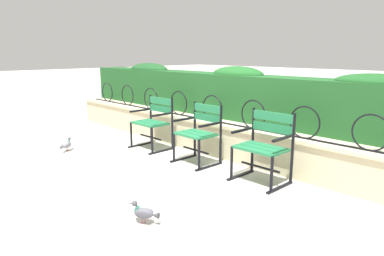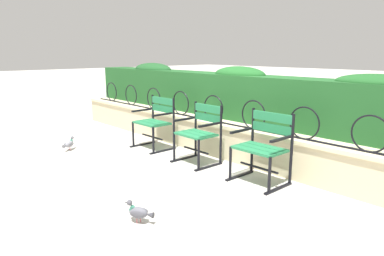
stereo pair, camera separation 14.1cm
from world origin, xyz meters
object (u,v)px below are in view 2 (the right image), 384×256
park_chair_centre (200,132)px  pigeon_far_side (69,144)px  park_chair_left (155,121)px  park_chair_right (263,145)px  pigeon_near_chairs (139,212)px

park_chair_centre → pigeon_far_side: size_ratio=3.27×
park_chair_centre → pigeon_far_side: park_chair_centre is taller
pigeon_far_side → park_chair_left: bearing=55.3°
park_chair_right → pigeon_far_side: bearing=-158.3°
pigeon_near_chairs → pigeon_far_side: 2.99m
park_chair_centre → park_chair_left: bearing=179.3°
park_chair_centre → park_chair_right: 1.11m
pigeon_near_chairs → pigeon_far_side: (-2.93, 0.57, 0.00)m
pigeon_near_chairs → park_chair_centre: bearing=119.9°
park_chair_centre → pigeon_near_chairs: park_chair_centre is taller
park_chair_right → pigeon_near_chairs: (-0.10, -1.78, -0.36)m
park_chair_right → pigeon_far_side: 3.29m
park_chair_left → park_chair_right: bearing=0.7°
park_chair_centre → park_chair_right: bearing=2.1°
park_chair_centre → pigeon_near_chairs: bearing=-60.1°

